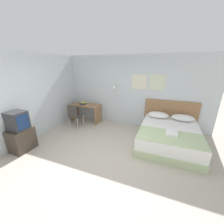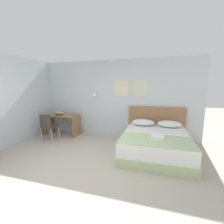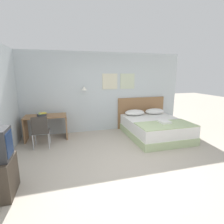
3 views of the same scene
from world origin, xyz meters
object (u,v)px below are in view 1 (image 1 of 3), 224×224
at_px(folded_towel_near_foot, 172,133).
at_px(desk_chair, 74,114).
at_px(pillow_left, 158,115).
at_px(desk, 86,109).
at_px(pillow_right, 183,118).
at_px(fruit_bowl, 83,103).
at_px(bed, 169,136).
at_px(headboard, 170,116).
at_px(tv_stand, 22,140).
at_px(television, 17,121).
at_px(throw_blanket, 170,137).

height_order(folded_towel_near_foot, desk_chair, desk_chair).
relative_size(pillow_left, desk, 0.57).
xyz_separation_m(pillow_left, pillow_right, (0.77, 0.00, 0.00)).
bearing_deg(fruit_bowl, pillow_right, 1.30).
xyz_separation_m(bed, headboard, (-0.00, 1.05, 0.28)).
relative_size(pillow_right, desk, 0.57).
xyz_separation_m(headboard, desk_chair, (-3.36, -1.04, -0.04)).
relative_size(folded_towel_near_foot, desk_chair, 0.39).
height_order(fruit_bowl, tv_stand, fruit_bowl).
distance_m(pillow_left, television, 4.27).
bearing_deg(folded_towel_near_foot, bed, 94.60).
relative_size(pillow_right, fruit_bowl, 2.39).
bearing_deg(tv_stand, headboard, 36.78).
height_order(pillow_left, throw_blanket, pillow_left).
distance_m(pillow_left, desk_chair, 3.07).
distance_m(pillow_left, tv_stand, 4.28).
bearing_deg(television, pillow_right, 31.23).
xyz_separation_m(pillow_right, television, (-4.20, -2.54, 0.24)).
relative_size(bed, pillow_right, 2.96).
relative_size(desk_chair, fruit_bowl, 3.05).
distance_m(throw_blanket, desk_chair, 3.42).
bearing_deg(bed, desk, 168.12).
bearing_deg(headboard, desk_chair, -162.79).
height_order(pillow_right, tv_stand, pillow_right).
relative_size(bed, tv_stand, 3.24).
xyz_separation_m(headboard, desk, (-3.28, -0.36, -0.04)).
relative_size(bed, desk_chair, 2.32).
relative_size(bed, headboard, 1.14).
bearing_deg(pillow_left, desk, -178.93).
bearing_deg(pillow_left, tv_stand, -143.43).
xyz_separation_m(bed, desk, (-3.28, 0.69, 0.24)).
distance_m(bed, desk_chair, 3.37).
distance_m(headboard, desk, 3.30).
bearing_deg(headboard, bed, -90.00).
relative_size(pillow_right, tv_stand, 1.09).
height_order(headboard, fruit_bowl, headboard).
height_order(pillow_right, fruit_bowl, fruit_bowl).
bearing_deg(desk_chair, bed, -0.15).
bearing_deg(desk_chair, pillow_right, 11.09).
distance_m(pillow_right, folded_towel_near_foot, 1.24).
bearing_deg(desk, headboard, 6.28).
distance_m(bed, desk, 3.36).
bearing_deg(desk_chair, folded_towel_near_foot, -7.68).
xyz_separation_m(throw_blanket, desk, (-3.28, 1.28, -0.04)).
bearing_deg(desk, throw_blanket, -21.35).
bearing_deg(pillow_right, throw_blanket, -106.07).
bearing_deg(desk_chair, tv_stand, -103.99).
bearing_deg(television, folded_towel_near_foot, 19.35).
height_order(desk, tv_stand, desk).
height_order(folded_towel_near_foot, television, television).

